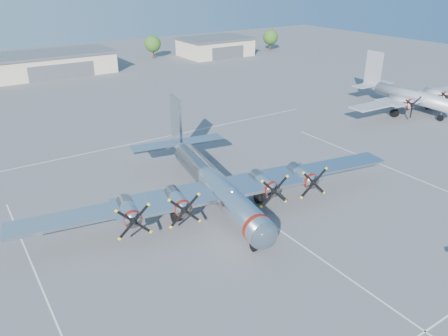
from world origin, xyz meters
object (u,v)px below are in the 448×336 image
tree_east (153,44)px  twin_engine_east (406,111)px  hangar_east (215,46)px  hangar_center (54,63)px  main_bomber_b29 (213,204)px  tree_far_east (271,37)px

tree_east → twin_engine_east: 76.98m
hangar_east → tree_east: 19.04m
hangar_center → tree_east: tree_east is taller
hangar_east → tree_east: (-18.00, 6.04, 1.51)m
main_bomber_b29 → twin_engine_east: twin_engine_east is taller
tree_east → main_bomber_b29: (-32.73, -85.50, -4.22)m
tree_far_east → twin_engine_east: tree_far_east is taller
tree_east → main_bomber_b29: size_ratio=0.16×
main_bomber_b29 → twin_engine_east: size_ratio=1.37×
hangar_east → tree_far_east: bearing=-5.6°
hangar_center → tree_far_east: size_ratio=4.31×
hangar_center → main_bomber_b29: hangar_center is taller
tree_far_east → main_bomber_b29: bearing=-132.4°
hangar_east → twin_engine_east: hangar_east is taller
tree_east → tree_far_east: bearing=-11.9°
tree_far_east → hangar_center: bearing=178.3°
tree_east → tree_far_east: size_ratio=1.00×
hangar_east → hangar_center: bearing=-180.0°
main_bomber_b29 → twin_engine_east: bearing=21.4°
hangar_center → tree_east: (30.00, 6.04, 1.51)m
tree_east → hangar_center: bearing=-168.6°
tree_far_east → tree_east: bearing=168.1°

